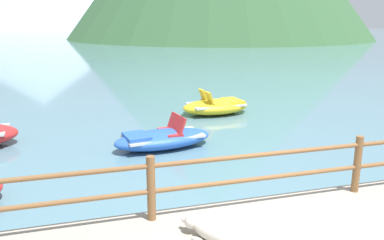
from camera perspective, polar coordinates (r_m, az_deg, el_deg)
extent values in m
plane|color=slate|center=(43.69, -12.95, 9.85)|extent=(200.00, 200.00, 0.00)
cylinder|color=brown|center=(5.61, -5.93, -9.81)|extent=(0.12, 0.12, 0.95)
cylinder|color=brown|center=(7.00, 22.78, -5.92)|extent=(0.12, 0.12, 0.95)
cylinder|color=brown|center=(5.99, 10.24, -4.95)|extent=(23.80, 0.07, 0.07)
cylinder|color=brown|center=(6.13, 10.09, -8.30)|extent=(23.80, 0.07, 0.07)
ellipsoid|color=beige|center=(5.23, 3.39, -16.03)|extent=(0.59, 0.67, 0.24)
sphere|color=beige|center=(5.41, -0.05, -14.45)|extent=(0.20, 0.20, 0.20)
ellipsoid|color=beige|center=(5.48, -0.99, -14.29)|extent=(0.14, 0.14, 0.08)
ellipsoid|color=beige|center=(5.47, 2.92, -15.57)|extent=(0.17, 0.20, 0.07)
ellipsoid|color=beige|center=(5.24, 0.84, -16.97)|extent=(0.17, 0.20, 0.07)
ellipsoid|color=yellow|center=(13.58, 3.45, 1.93)|extent=(2.48, 1.55, 0.50)
cube|color=silver|center=(13.56, 3.46, 2.30)|extent=(1.94, 1.26, 0.06)
cube|color=yellow|center=(13.24, 3.25, 2.31)|extent=(0.44, 0.44, 0.08)
cube|color=yellow|center=(13.12, 2.55, 3.19)|extent=(0.24, 0.42, 0.43)
cube|color=yellow|center=(13.71, 2.32, 2.74)|extent=(0.44, 0.44, 0.08)
cube|color=yellow|center=(13.60, 1.63, 3.59)|extent=(0.24, 0.42, 0.43)
cube|color=yellow|center=(13.83, 5.91, 2.74)|extent=(0.61, 0.98, 0.12)
ellipsoid|color=blue|center=(10.00, -4.19, -2.76)|extent=(2.66, 1.47, 0.46)
cube|color=silver|center=(9.97, -4.20, -2.32)|extent=(2.08, 1.19, 0.06)
cube|color=red|center=(10.22, -3.65, -1.49)|extent=(0.45, 0.45, 0.08)
cube|color=red|center=(10.22, -2.73, -0.19)|extent=(0.26, 0.43, 0.43)
cube|color=red|center=(9.82, -2.71, -2.14)|extent=(0.45, 0.45, 0.08)
cube|color=red|center=(9.82, -1.75, -0.78)|extent=(0.26, 0.43, 0.43)
cube|color=blue|center=(9.75, -8.03, -2.45)|extent=(0.66, 0.85, 0.12)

